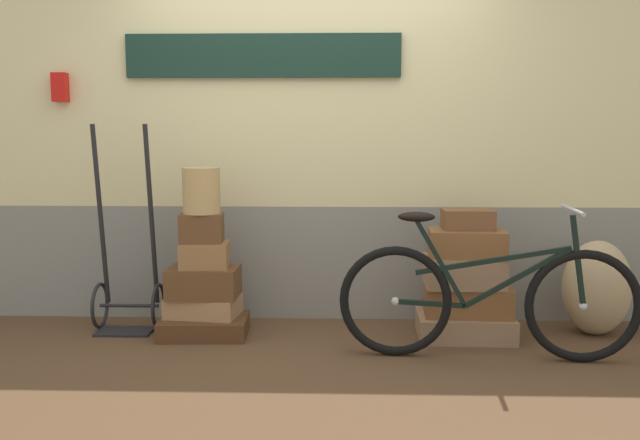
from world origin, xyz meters
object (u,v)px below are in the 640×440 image
Objects in this scene: suitcase_6 at (467,300)px; wicker_basket at (201,191)px; burlap_sack at (597,288)px; suitcase_2 at (204,282)px; suitcase_7 at (464,271)px; suitcase_1 at (203,306)px; suitcase_9 at (468,219)px; luggage_trolley at (128,285)px; suitcase_3 at (205,255)px; suitcase_4 at (202,228)px; suitcase_0 at (204,326)px; suitcase_5 at (465,326)px; bicycle at (487,300)px; suitcase_8 at (467,243)px.

suitcase_6 is 1.88m from wicker_basket.
wicker_basket is 0.47× the size of burlap_sack.
suitcase_7 is at bearing 0.61° from suitcase_2.
suitcase_9 is at bearing 6.32° from suitcase_1.
suitcase_1 is 0.33× the size of luggage_trolley.
suitcase_9 is at bearing -2.31° from suitcase_3.
suitcase_4 is (-0.00, -0.01, 0.36)m from suitcase_2.
suitcase_9 reaches higher than suitcase_2.
suitcase_2 is at bearing 94.11° from suitcase_0.
luggage_trolley is (-0.54, 0.11, -0.66)m from wicker_basket.
suitcase_7 is 1.66× the size of wicker_basket.
suitcase_2 is 1.75m from suitcase_5.
wicker_basket reaches higher than burlap_sack.
burlap_sack is (2.60, 0.09, -0.22)m from suitcase_3.
suitcase_0 is 0.32× the size of bicycle.
suitcase_9 is at bearing 95.46° from bicycle.
suitcase_8 reaches higher than suitcase_7.
luggage_trolley reaches higher than suitcase_1.
burlap_sack reaches higher than suitcase_0.
suitcase_2 is 0.33× the size of luggage_trolley.
suitcase_0 is at bearing -69.75° from suitcase_1.
suitcase_7 is at bearing -123.36° from suitcase_9.
suitcase_0 is at bearing -120.70° from suitcase_3.
wicker_basket is at bearing -177.10° from suitcase_8.
suitcase_7 is (-0.03, -0.02, 0.19)m from suitcase_6.
bicycle is at bearing -82.16° from suitcase_7.
burlap_sack is at bearing 4.02° from suitcase_9.
suitcase_8 is (-0.00, -0.00, 0.55)m from suitcase_5.
suitcase_4 is at bearing -177.98° from burlap_sack.
luggage_trolley is at bearing 177.50° from suitcase_1.
bicycle reaches higher than burlap_sack.
luggage_trolley reaches higher than suitcase_0.
suitcase_9 is 0.51× the size of burlap_sack.
suitcase_7 is 0.78× the size of burlap_sack.
suitcase_0 is at bearing -176.22° from suitcase_8.
luggage_trolley is (-2.26, 0.14, -0.13)m from suitcase_7.
suitcase_9 reaches higher than suitcase_8.
wicker_basket is at bearing -178.15° from burlap_sack.
suitcase_9 reaches higher than suitcase_5.
suitcase_0 is 0.30m from suitcase_2.
burlap_sack is (0.87, 0.09, 0.07)m from suitcase_6.
suitcase_2 is 0.18m from suitcase_3.
burlap_sack is at bearing 0.01° from suitcase_0.
luggage_trolley is at bearing 178.02° from suitcase_5.
suitcase_3 is (0.01, 0.02, 0.48)m from suitcase_0.
suitcase_0 is 1.18× the size of suitcase_8.
suitcase_5 is (1.73, 0.01, 0.02)m from suitcase_0.
suitcase_4 is 0.25m from wicker_basket.
suitcase_8 is at bearing -3.25° from suitcase_3.
suitcase_3 is 1.75m from suitcase_6.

